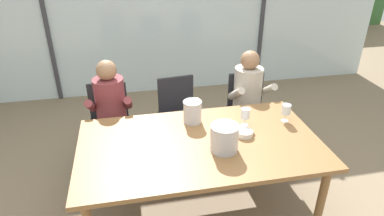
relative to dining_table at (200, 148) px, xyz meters
name	(u,v)px	position (x,y,z in m)	size (l,w,h in m)	color
ground	(181,148)	(0.00, 1.00, -0.67)	(14.00, 14.00, 0.00)	#847056
window_glass_panel	(160,10)	(0.00, 2.78, 0.63)	(7.27, 0.03, 2.60)	silver
window_mullion_left	(45,15)	(-1.64, 2.76, 0.63)	(0.06, 0.06, 2.60)	#38383D
window_mullion_right	(263,6)	(1.64, 2.76, 0.63)	(0.06, 0.06, 2.60)	#38383D
dining_table	(200,148)	(0.00, 0.00, 0.00)	(2.07, 1.18, 0.74)	olive
chair_near_curtain	(109,118)	(-0.81, 1.00, -0.16)	(0.47, 0.47, 0.88)	#232328
chair_left_of_center	(178,110)	(-0.02, 1.03, -0.16)	(0.49, 0.49, 0.88)	#232328
chair_center	(247,105)	(0.79, 0.98, -0.16)	(0.47, 0.47, 0.88)	#232328
person_maroon_top	(111,109)	(-0.77, 0.86, 0.02)	(0.47, 0.62, 1.20)	brown
person_beige_jumper	(250,97)	(0.77, 0.86, 0.02)	(0.48, 0.62, 1.20)	#B7AD9E
ice_bucket_primary	(224,137)	(0.17, -0.15, 0.18)	(0.24, 0.24, 0.23)	#B7B7BC
ice_bucket_secondary	(192,111)	(0.01, 0.36, 0.18)	(0.18, 0.18, 0.22)	#B7B7BC
tasting_bowl	(245,133)	(0.41, 0.02, 0.09)	(0.15, 0.15, 0.05)	silver
wine_glass_by_left_taster	(245,114)	(0.47, 0.19, 0.18)	(0.08, 0.08, 0.17)	silver
wine_glass_near_bucket	(286,110)	(0.87, 0.19, 0.18)	(0.08, 0.08, 0.17)	silver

